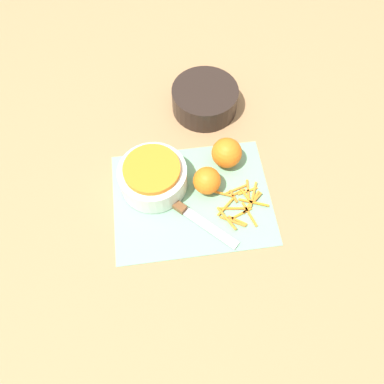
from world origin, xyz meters
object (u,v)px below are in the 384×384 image
Objects in this scene: bowl_speckled at (153,176)px; knife at (178,205)px; orange_left at (227,153)px; bowl_dark at (205,99)px; orange_right at (207,181)px.

bowl_speckled is 0.85× the size of knife.
orange_left is (0.19, 0.04, 0.00)m from bowl_speckled.
bowl_dark is 0.26m from orange_right.
bowl_speckled reaches higher than orange_right.
bowl_speckled is at bearing -167.23° from orange_left.
orange_left is (0.14, 0.11, 0.03)m from knife.
knife is at bearing -141.05° from orange_left.
orange_left reaches higher than bowl_dark.
orange_right is at bearing -97.55° from bowl_dark.
orange_left is 0.09m from orange_right.
orange_right reaches higher than knife.
bowl_speckled is 0.28m from bowl_dark.
bowl_speckled is at bearing 171.37° from knife.
bowl_speckled and orange_left have the same top height.
knife is 2.86× the size of orange_right.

